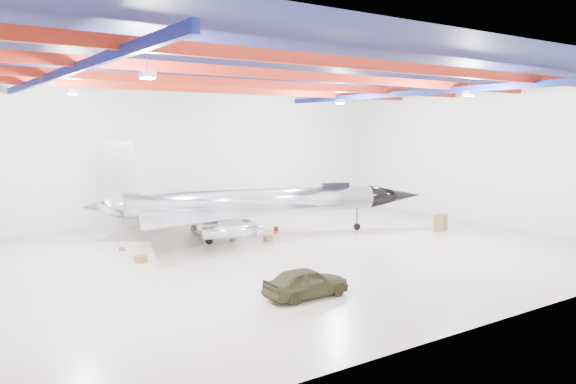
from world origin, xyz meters
TOP-DOWN VIEW (x-y plane):
  - floor at (0.00, 0.00)m, footprint 40.00×40.00m
  - wall_back at (0.00, 15.00)m, footprint 40.00×0.00m
  - wall_right at (20.00, 0.00)m, footprint 0.00×30.00m
  - ceiling at (0.00, 0.00)m, footprint 40.00×40.00m
  - ceiling_structure at (0.00, 0.00)m, footprint 39.50×29.50m
  - jet_aircraft at (1.99, 5.91)m, footprint 24.12×17.85m
  - jeep at (-3.69, -8.18)m, footprint 4.07×1.68m
  - desk at (14.50, -0.40)m, footprint 1.50×1.17m
  - crate_ply at (-7.51, 2.50)m, footprint 0.65×0.55m
  - engine_drum at (-0.23, 4.87)m, footprint 0.56×0.56m
  - crate_small at (-7.39, 6.14)m, footprint 0.43×0.39m
  - tool_chest at (4.36, 6.54)m, footprint 0.44×0.44m
  - oil_barrel at (1.73, 3.53)m, footprint 0.56×0.47m
  - spares_box at (-0.61, 10.21)m, footprint 0.57×0.57m

SIDE VIEW (x-z plane):
  - floor at x=0.00m, z-range 0.00..0.00m
  - crate_small at x=-7.39m, z-range 0.00..0.25m
  - tool_chest at x=4.36m, z-range 0.00..0.32m
  - oil_barrel at x=1.73m, z-range 0.00..0.36m
  - engine_drum at x=-0.23m, z-range 0.00..0.39m
  - spares_box at x=-0.61m, z-range 0.00..0.40m
  - crate_ply at x=-7.51m, z-range 0.00..0.42m
  - desk at x=14.50m, z-range 0.00..1.23m
  - jeep at x=-3.69m, z-range 0.00..1.38m
  - jet_aircraft at x=1.99m, z-range -1.16..5.61m
  - wall_back at x=0.00m, z-range -14.50..25.50m
  - wall_right at x=20.00m, z-range -9.50..20.50m
  - ceiling_structure at x=0.00m, z-range 9.79..10.86m
  - ceiling at x=0.00m, z-range 11.00..11.00m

